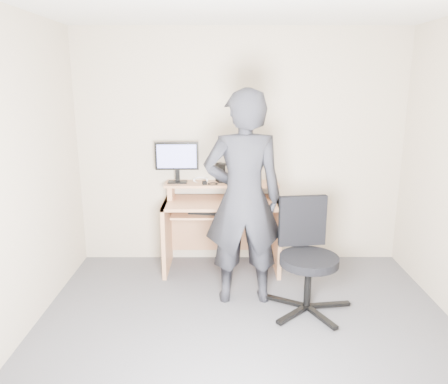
{
  "coord_description": "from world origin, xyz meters",
  "views": [
    {
      "loc": [
        -0.18,
        -2.9,
        1.96
      ],
      "look_at": [
        -0.18,
        1.05,
        0.95
      ],
      "focal_mm": 35.0,
      "sensor_mm": 36.0,
      "label": 1
    }
  ],
  "objects_px": {
    "desk": "(222,217)",
    "person": "(243,199)",
    "office_chair": "(306,251)",
    "monitor": "(177,159)"
  },
  "relations": [
    {
      "from": "monitor",
      "to": "office_chair",
      "type": "bearing_deg",
      "value": -40.24
    },
    {
      "from": "office_chair",
      "to": "monitor",
      "type": "bearing_deg",
      "value": 133.42
    },
    {
      "from": "desk",
      "to": "person",
      "type": "distance_m",
      "value": 0.87
    },
    {
      "from": "monitor",
      "to": "office_chair",
      "type": "distance_m",
      "value": 1.68
    },
    {
      "from": "office_chair",
      "to": "desk",
      "type": "bearing_deg",
      "value": 121.66
    },
    {
      "from": "monitor",
      "to": "person",
      "type": "bearing_deg",
      "value": -52.62
    },
    {
      "from": "desk",
      "to": "person",
      "type": "bearing_deg",
      "value": -75.67
    },
    {
      "from": "desk",
      "to": "person",
      "type": "relative_size",
      "value": 0.63
    },
    {
      "from": "monitor",
      "to": "person",
      "type": "height_order",
      "value": "person"
    },
    {
      "from": "person",
      "to": "desk",
      "type": "bearing_deg",
      "value": -79.31
    }
  ]
}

